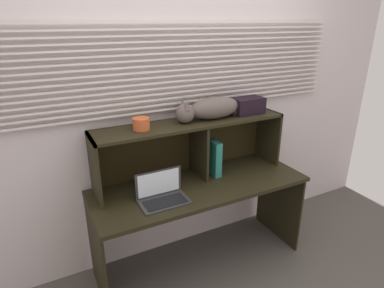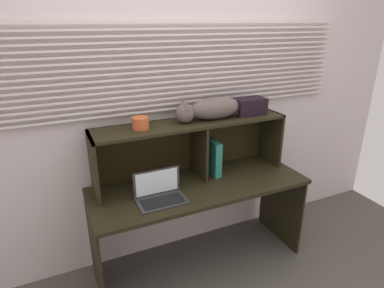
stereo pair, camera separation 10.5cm
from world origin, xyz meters
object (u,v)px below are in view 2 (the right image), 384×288
Objects in this scene: laptop at (160,194)px; storage_box at (249,106)px; binder_upright at (212,156)px; book_stack at (150,183)px; small_basket at (140,123)px; cat at (212,109)px.

storage_box reaches higher than laptop.
binder_upright is 0.54m from book_stack.
binder_upright is 0.67m from small_basket.
cat is 0.74m from laptop.
binder_upright is at bearing 0.00° from cat.
small_basket reaches higher than laptop.
small_basket is at bearing 180.00° from binder_upright.
binder_upright is 0.50m from storage_box.
binder_upright is at bearing 180.00° from storage_box.
binder_upright is 2.42× the size of small_basket.
cat is at bearing 23.87° from laptop.
binder_upright is at bearing 0.19° from book_stack.
small_basket is at bearing 101.78° from laptop.
cat is at bearing 180.00° from binder_upright.
laptop is at bearing -78.22° from small_basket.
cat is at bearing 180.00° from storage_box.
book_stack is at bearing 90.03° from laptop.
small_basket is 0.90m from storage_box.
small_basket reaches higher than book_stack.
cat is 0.34m from storage_box.
small_basket is at bearing 180.00° from storage_box.
book_stack is 1.85× the size of small_basket.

